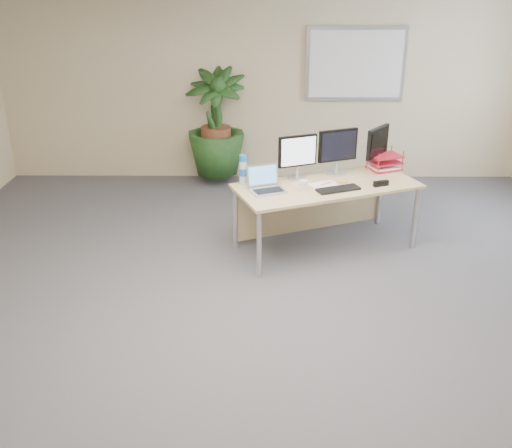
{
  "coord_description": "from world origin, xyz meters",
  "views": [
    {
      "loc": [
        -0.03,
        -3.65,
        2.66
      ],
      "look_at": [
        -0.06,
        0.35,
        0.88
      ],
      "focal_mm": 40.0,
      "sensor_mm": 36.0,
      "label": 1
    }
  ],
  "objects_px": {
    "monitor_left": "(298,154)",
    "monitor_right": "(338,149)",
    "desk": "(322,195)",
    "floor_plant": "(216,129)",
    "laptop": "(266,184)"
  },
  "relations": [
    {
      "from": "floor_plant",
      "to": "monitor_left",
      "type": "height_order",
      "value": "floor_plant"
    },
    {
      "from": "monitor_right",
      "to": "floor_plant",
      "type": "bearing_deg",
      "value": 130.2
    },
    {
      "from": "floor_plant",
      "to": "monitor_left",
      "type": "relative_size",
      "value": 3.29
    },
    {
      "from": "monitor_left",
      "to": "laptop",
      "type": "bearing_deg",
      "value": -134.77
    },
    {
      "from": "monitor_right",
      "to": "laptop",
      "type": "bearing_deg",
      "value": -147.17
    },
    {
      "from": "monitor_left",
      "to": "laptop",
      "type": "relative_size",
      "value": 1.11
    },
    {
      "from": "floor_plant",
      "to": "monitor_right",
      "type": "bearing_deg",
      "value": -49.8
    },
    {
      "from": "monitor_left",
      "to": "laptop",
      "type": "height_order",
      "value": "monitor_left"
    },
    {
      "from": "monitor_right",
      "to": "desk",
      "type": "bearing_deg",
      "value": -125.81
    },
    {
      "from": "laptop",
      "to": "monitor_right",
      "type": "bearing_deg",
      "value": 32.83
    },
    {
      "from": "desk",
      "to": "monitor_right",
      "type": "xyz_separation_m",
      "value": [
        0.17,
        0.23,
        0.42
      ]
    },
    {
      "from": "monitor_left",
      "to": "monitor_right",
      "type": "xyz_separation_m",
      "value": [
        0.42,
        0.16,
        0.01
      ]
    },
    {
      "from": "desk",
      "to": "floor_plant",
      "type": "height_order",
      "value": "floor_plant"
    },
    {
      "from": "desk",
      "to": "monitor_left",
      "type": "height_order",
      "value": "monitor_left"
    },
    {
      "from": "desk",
      "to": "laptop",
      "type": "height_order",
      "value": "laptop"
    }
  ]
}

